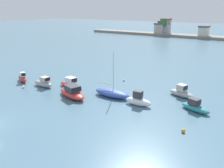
{
  "coord_description": "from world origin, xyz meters",
  "views": [
    {
      "loc": [
        23.34,
        -10.75,
        11.79
      ],
      "look_at": [
        4.85,
        16.35,
        1.18
      ],
      "focal_mm": 37.57,
      "sensor_mm": 36.0,
      "label": 1
    }
  ],
  "objects_px": {
    "moored_boat_2": "(44,83)",
    "moored_boat_7": "(182,92)",
    "moored_boat_3": "(70,84)",
    "mooring_buoy_0": "(183,131)",
    "moored_boat_5": "(112,93)",
    "moored_boat_8": "(195,107)",
    "mooring_buoy_2": "(124,80)",
    "moored_boat_1": "(22,78)",
    "mooring_buoy_1": "(23,87)",
    "moored_boat_4": "(72,92)",
    "moored_boat_6": "(138,100)"
  },
  "relations": [
    {
      "from": "moored_boat_5",
      "to": "moored_boat_7",
      "type": "relative_size",
      "value": 1.57
    },
    {
      "from": "mooring_buoy_1",
      "to": "moored_boat_7",
      "type": "bearing_deg",
      "value": 25.54
    },
    {
      "from": "moored_boat_5",
      "to": "moored_boat_8",
      "type": "distance_m",
      "value": 11.1
    },
    {
      "from": "moored_boat_1",
      "to": "mooring_buoy_2",
      "type": "distance_m",
      "value": 17.12
    },
    {
      "from": "mooring_buoy_0",
      "to": "mooring_buoy_2",
      "type": "distance_m",
      "value": 18.05
    },
    {
      "from": "mooring_buoy_0",
      "to": "moored_boat_6",
      "type": "bearing_deg",
      "value": 152.75
    },
    {
      "from": "moored_boat_6",
      "to": "moored_boat_7",
      "type": "bearing_deg",
      "value": 57.34
    },
    {
      "from": "moored_boat_2",
      "to": "mooring_buoy_0",
      "type": "height_order",
      "value": "moored_boat_2"
    },
    {
      "from": "moored_boat_2",
      "to": "moored_boat_7",
      "type": "distance_m",
      "value": 20.96
    },
    {
      "from": "moored_boat_2",
      "to": "moored_boat_7",
      "type": "height_order",
      "value": "moored_boat_7"
    },
    {
      "from": "mooring_buoy_2",
      "to": "mooring_buoy_1",
      "type": "bearing_deg",
      "value": -132.7
    },
    {
      "from": "mooring_buoy_0",
      "to": "moored_boat_2",
      "type": "bearing_deg",
      "value": 175.55
    },
    {
      "from": "moored_boat_5",
      "to": "moored_boat_3",
      "type": "bearing_deg",
      "value": -178.88
    },
    {
      "from": "moored_boat_4",
      "to": "moored_boat_5",
      "type": "bearing_deg",
      "value": 53.39
    },
    {
      "from": "moored_boat_4",
      "to": "mooring_buoy_2",
      "type": "distance_m",
      "value": 10.64
    },
    {
      "from": "moored_boat_1",
      "to": "moored_boat_7",
      "type": "height_order",
      "value": "moored_boat_7"
    },
    {
      "from": "moored_boat_3",
      "to": "mooring_buoy_0",
      "type": "distance_m",
      "value": 19.56
    },
    {
      "from": "moored_boat_4",
      "to": "moored_boat_8",
      "type": "relative_size",
      "value": 1.5
    },
    {
      "from": "moored_boat_3",
      "to": "mooring_buoy_0",
      "type": "xyz_separation_m",
      "value": [
        19.16,
        -3.89,
        -0.41
      ]
    },
    {
      "from": "moored_boat_2",
      "to": "moored_boat_8",
      "type": "xyz_separation_m",
      "value": [
        22.33,
        4.15,
        -0.08
      ]
    },
    {
      "from": "moored_boat_6",
      "to": "moored_boat_7",
      "type": "height_order",
      "value": "moored_boat_6"
    },
    {
      "from": "moored_boat_6",
      "to": "mooring_buoy_0",
      "type": "distance_m",
      "value": 7.87
    },
    {
      "from": "moored_boat_6",
      "to": "mooring_buoy_2",
      "type": "distance_m",
      "value": 10.5
    },
    {
      "from": "moored_boat_4",
      "to": "moored_boat_6",
      "type": "distance_m",
      "value": 9.39
    },
    {
      "from": "moored_boat_8",
      "to": "mooring_buoy_1",
      "type": "xyz_separation_m",
      "value": [
        -24.41,
        -6.38,
        -0.35
      ]
    },
    {
      "from": "moored_boat_3",
      "to": "moored_boat_5",
      "type": "bearing_deg",
      "value": 8.92
    },
    {
      "from": "mooring_buoy_2",
      "to": "moored_boat_3",
      "type": "bearing_deg",
      "value": -124.59
    },
    {
      "from": "moored_boat_1",
      "to": "moored_boat_6",
      "type": "xyz_separation_m",
      "value": [
        20.94,
        2.02,
        0.02
      ]
    },
    {
      "from": "moored_boat_6",
      "to": "moored_boat_8",
      "type": "bearing_deg",
      "value": 16.59
    },
    {
      "from": "moored_boat_3",
      "to": "moored_boat_1",
      "type": "bearing_deg",
      "value": -159.11
    },
    {
      "from": "moored_boat_2",
      "to": "moored_boat_4",
      "type": "height_order",
      "value": "moored_boat_4"
    },
    {
      "from": "moored_boat_1",
      "to": "moored_boat_3",
      "type": "bearing_deg",
      "value": 36.66
    },
    {
      "from": "mooring_buoy_2",
      "to": "moored_boat_8",
      "type": "bearing_deg",
      "value": -22.39
    },
    {
      "from": "moored_boat_8",
      "to": "mooring_buoy_2",
      "type": "height_order",
      "value": "moored_boat_8"
    },
    {
      "from": "mooring_buoy_0",
      "to": "mooring_buoy_2",
      "type": "height_order",
      "value": "mooring_buoy_0"
    },
    {
      "from": "moored_boat_3",
      "to": "moored_boat_6",
      "type": "distance_m",
      "value": 12.18
    },
    {
      "from": "moored_boat_1",
      "to": "moored_boat_8",
      "type": "distance_m",
      "value": 27.74
    },
    {
      "from": "moored_boat_5",
      "to": "mooring_buoy_0",
      "type": "relative_size",
      "value": 15.72
    },
    {
      "from": "moored_boat_5",
      "to": "mooring_buoy_0",
      "type": "distance_m",
      "value": 12.27
    },
    {
      "from": "mooring_buoy_0",
      "to": "mooring_buoy_2",
      "type": "xyz_separation_m",
      "value": [
        -13.95,
        11.45,
        -0.02
      ]
    },
    {
      "from": "mooring_buoy_1",
      "to": "moored_boat_6",
      "type": "bearing_deg",
      "value": 12.74
    },
    {
      "from": "moored_boat_6",
      "to": "mooring_buoy_1",
      "type": "distance_m",
      "value": 18.41
    },
    {
      "from": "moored_boat_4",
      "to": "mooring_buoy_2",
      "type": "relative_size",
      "value": 16.34
    },
    {
      "from": "moored_boat_1",
      "to": "moored_boat_7",
      "type": "bearing_deg",
      "value": 40.49
    },
    {
      "from": "moored_boat_1",
      "to": "moored_boat_2",
      "type": "bearing_deg",
      "value": 24.12
    },
    {
      "from": "moored_boat_3",
      "to": "mooring_buoy_2",
      "type": "bearing_deg",
      "value": 61.56
    },
    {
      "from": "moored_boat_4",
      "to": "moored_boat_7",
      "type": "relative_size",
      "value": 1.48
    },
    {
      "from": "moored_boat_3",
      "to": "moored_boat_4",
      "type": "xyz_separation_m",
      "value": [
        3.14,
        -2.86,
        0.06
      ]
    },
    {
      "from": "moored_boat_3",
      "to": "moored_boat_7",
      "type": "height_order",
      "value": "moored_boat_7"
    },
    {
      "from": "moored_boat_4",
      "to": "moored_boat_7",
      "type": "distance_m",
      "value": 15.29
    }
  ]
}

